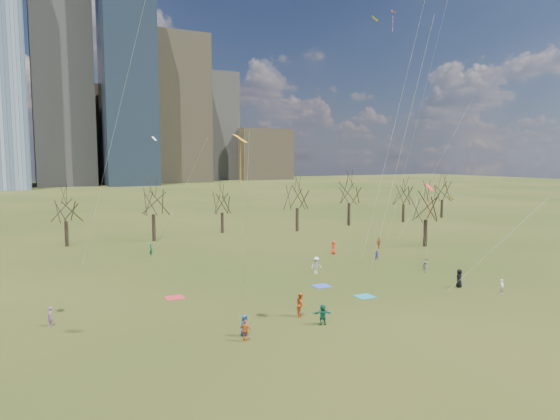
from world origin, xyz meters
name	(u,v)px	position (x,y,z in m)	size (l,w,h in m)	color
ground	(344,305)	(0.00, 0.00, 0.00)	(500.00, 500.00, 0.00)	black
downtown_skyline	(75,98)	(-2.43, 210.64, 39.01)	(212.50, 78.00, 118.00)	slate
bare_tree_row	(203,200)	(-0.09, 37.22, 6.12)	(113.04, 29.80, 9.50)	black
blanket_teal	(365,296)	(3.09, 1.19, 0.01)	(1.60, 1.50, 0.03)	#196F96
blanket_navy	(321,286)	(1.54, 6.10, 0.01)	(1.60, 1.50, 0.03)	blue
blanket_crimson	(175,298)	(-12.32, 8.61, 0.01)	(1.60, 1.50, 0.03)	#B1232D
person_0	(244,325)	(-10.48, -3.09, 0.77)	(0.75, 0.49, 1.53)	#234A97
person_1	(502,287)	(14.76, -3.92, 0.71)	(0.52, 0.34, 1.41)	silver
person_2	(301,304)	(-4.77, -1.06, 0.95)	(0.92, 0.72, 1.90)	#C6531C
person_3	(425,267)	(14.79, 6.00, 0.62)	(0.80, 0.46, 1.24)	#5E5F62
person_4	(245,330)	(-10.80, -4.01, 0.74)	(0.87, 0.36, 1.49)	orange
person_5	(323,314)	(-4.32, -3.58, 0.81)	(1.49, 0.48, 1.61)	#17694F
person_6	(459,278)	(13.22, -0.30, 0.89)	(0.87, 0.57, 1.79)	black
person_7	(50,317)	(-22.60, 5.34, 0.74)	(0.54, 0.35, 1.47)	#9351A2
person_8	(377,255)	(14.19, 13.72, 0.57)	(0.56, 0.43, 1.15)	#2926A5
person_9	(316,265)	(3.76, 10.77, 0.93)	(1.20, 0.69, 1.86)	beige
person_10	(379,243)	(19.25, 19.81, 0.78)	(0.91, 0.38, 1.55)	#B23F19
person_12	(333,247)	(11.44, 19.18, 0.87)	(0.85, 0.55, 1.74)	red
person_13	(151,250)	(-9.97, 28.62, 0.80)	(0.59, 0.38, 1.61)	#16663D
kites_airborne	(336,136)	(4.44, 8.29, 14.69)	(54.93, 39.47, 35.92)	orange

